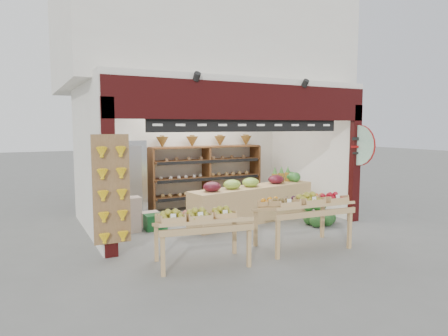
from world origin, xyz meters
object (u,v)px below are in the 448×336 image
(refrigerator, at_px, (127,179))
(cardboard_stack, at_px, (140,218))
(mid_counter, at_px, (253,202))
(display_table_right, at_px, (303,204))
(display_table_left, at_px, (195,219))
(back_shelving, at_px, (206,165))
(watermelon_pile, at_px, (318,215))

(refrigerator, xyz_separation_m, cardboard_stack, (-0.09, -1.42, -0.66))
(refrigerator, xyz_separation_m, mid_counter, (2.43, -1.86, -0.48))
(cardboard_stack, xyz_separation_m, display_table_right, (2.27, -2.54, 0.54))
(cardboard_stack, relative_size, display_table_left, 0.63)
(cardboard_stack, bearing_deg, display_table_left, -85.21)
(cardboard_stack, xyz_separation_m, display_table_left, (0.21, -2.47, 0.46))
(back_shelving, height_order, cardboard_stack, back_shelving)
(refrigerator, relative_size, watermelon_pile, 2.32)
(mid_counter, bearing_deg, refrigerator, 142.54)
(display_table_left, bearing_deg, mid_counter, 41.21)
(refrigerator, height_order, watermelon_pile, refrigerator)
(back_shelving, bearing_deg, display_table_left, -117.23)
(display_table_left, bearing_deg, watermelon_pile, 18.05)
(display_table_left, height_order, watermelon_pile, display_table_left)
(display_table_left, relative_size, watermelon_pile, 1.98)
(mid_counter, bearing_deg, watermelon_pile, -37.66)
(back_shelving, distance_m, refrigerator, 2.18)
(refrigerator, relative_size, display_table_right, 1.11)
(refrigerator, bearing_deg, mid_counter, -52.13)
(cardboard_stack, xyz_separation_m, watermelon_pile, (3.68, -1.34, -0.06))
(refrigerator, height_order, cardboard_stack, refrigerator)
(back_shelving, distance_m, cardboard_stack, 2.87)
(display_table_right, height_order, watermelon_pile, display_table_right)
(cardboard_stack, distance_m, mid_counter, 2.57)
(cardboard_stack, bearing_deg, display_table_right, -48.28)
(refrigerator, xyz_separation_m, watermelon_pile, (3.59, -2.76, -0.72))
(display_table_right, bearing_deg, watermelon_pile, 40.41)
(back_shelving, distance_m, display_table_right, 4.08)
(back_shelving, relative_size, refrigerator, 1.69)
(mid_counter, bearing_deg, display_table_left, -138.79)
(display_table_right, bearing_deg, display_table_left, 177.99)
(back_shelving, relative_size, mid_counter, 0.94)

